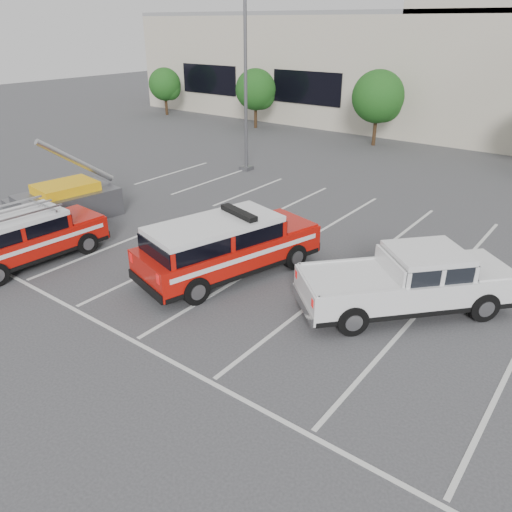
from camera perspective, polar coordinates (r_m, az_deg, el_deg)
The scene contains 11 objects.
ground at distance 15.20m, azimuth -5.59°, elevation -4.77°, with size 120.00×120.00×0.00m, color #3B3B3E.
stall_markings at distance 18.35m, azimuth 3.93°, elevation 0.83°, with size 23.00×15.00×0.01m, color silver.
convention_building at distance 42.43m, azimuth 26.68°, elevation 18.91°, with size 60.00×16.99×13.20m.
tree_far_left at distance 46.69m, azimuth -10.26°, elevation 18.63°, with size 2.77×2.77×3.99m.
tree_left at distance 39.96m, azimuth 0.10°, elevation 18.34°, with size 3.07×3.07×4.42m.
tree_mid_left at distance 34.83m, azimuth 13.92°, elevation 17.07°, with size 3.37×3.37×4.85m.
light_pole_left at distance 27.60m, azimuth -1.20°, elevation 20.27°, with size 0.90×0.60×10.24m.
fire_chief_suv at distance 16.17m, azimuth -3.37°, elevation 0.69°, with size 3.70×6.38×2.12m.
white_pickup at distance 14.86m, azimuth 16.86°, elevation -3.36°, with size 5.53×5.81×1.83m.
ladder_suv at distance 18.74m, azimuth -24.86°, elevation 1.59°, with size 2.27×5.14×1.98m.
utility_rig at distance 22.51m, azimuth -21.02°, elevation 5.74°, with size 3.90×4.25×3.48m.
Camera 1 is at (9.13, -9.51, 7.57)m, focal length 35.00 mm.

